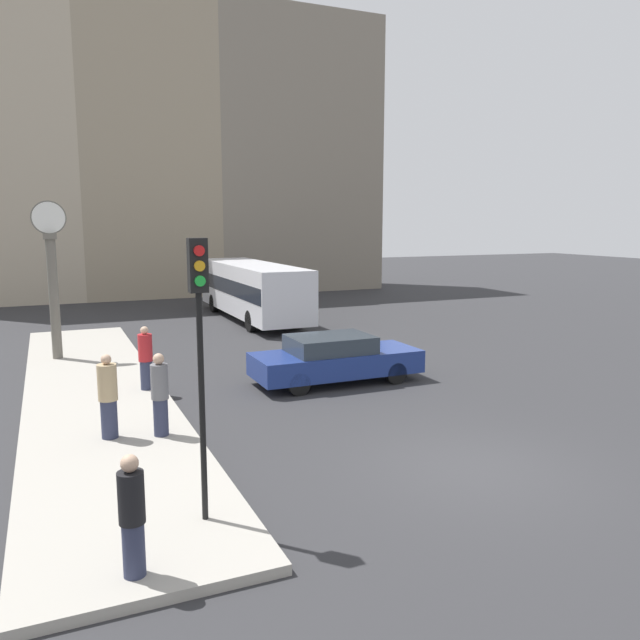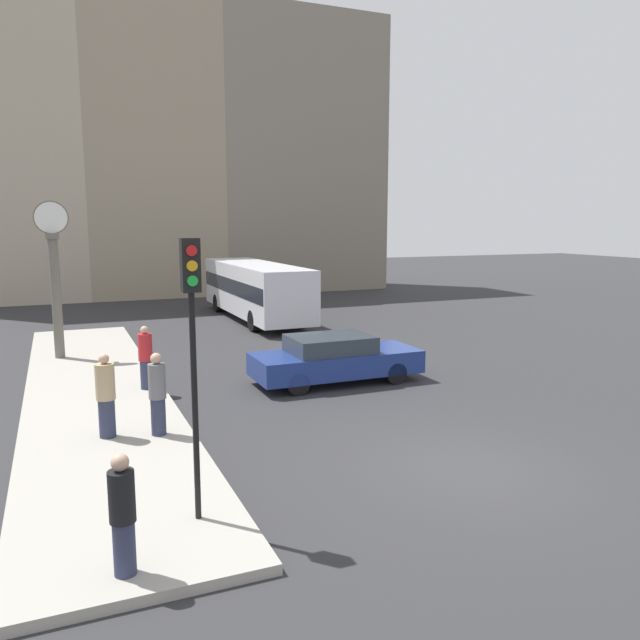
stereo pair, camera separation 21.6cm
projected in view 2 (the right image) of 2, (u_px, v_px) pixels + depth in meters
ground_plane at (468, 468)px, 11.58m from camera, size 120.00×120.00×0.00m
sidewalk_corner at (95, 392)px, 16.45m from camera, size 3.42×19.89×0.16m
building_row at (165, 145)px, 37.83m from camera, size 27.60×5.00×19.05m
sedan_car at (335, 359)px, 17.64m from camera, size 4.75×1.84×1.36m
bus_distant at (255, 288)px, 28.88m from camera, size 2.38×9.99×2.60m
traffic_light_near at (192, 323)px, 8.85m from camera, size 0.26×0.24×4.15m
street_clock at (55, 280)px, 19.86m from camera, size 1.05×0.40×5.02m
pedestrian_black_jacket at (123, 514)px, 7.71m from camera, size 0.33×0.33×1.59m
pedestrian_tan_coat at (106, 396)px, 12.68m from camera, size 0.39×0.39×1.75m
pedestrian_grey_jacket at (157, 394)px, 12.82m from camera, size 0.35×0.35×1.73m
pedestrian_red_top at (146, 358)px, 16.37m from camera, size 0.37×0.37×1.68m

